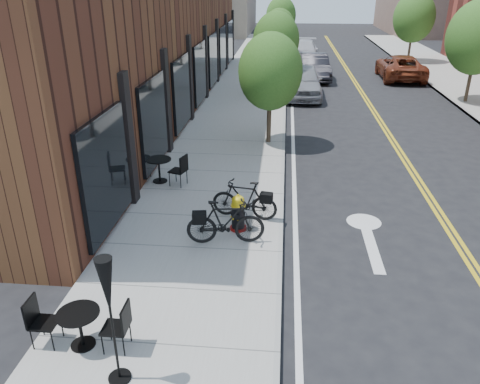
{
  "coord_description": "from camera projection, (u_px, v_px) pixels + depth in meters",
  "views": [
    {
      "loc": [
        -0.1,
        -7.2,
        5.5
      ],
      "look_at": [
        -1.03,
        2.59,
        1.0
      ],
      "focal_mm": 35.0,
      "sensor_mm": 36.0,
      "label": 1
    }
  ],
  "objects": [
    {
      "name": "ground",
      "position": [
        281.0,
        299.0,
        8.8
      ],
      "size": [
        120.0,
        120.0,
        0.0
      ],
      "primitive_type": "plane",
      "color": "black",
      "rests_on": "ground"
    },
    {
      "name": "sidewalk_near",
      "position": [
        233.0,
        134.0,
        18.0
      ],
      "size": [
        4.0,
        70.0,
        0.12
      ],
      "primitive_type": "cube",
      "color": "#9E9B93",
      "rests_on": "ground"
    },
    {
      "name": "building_near",
      "position": [
        141.0,
        28.0,
        20.58
      ],
      "size": [
        5.0,
        28.0,
        7.0
      ],
      "primitive_type": "cube",
      "color": "#462116",
      "rests_on": "ground"
    },
    {
      "name": "tree_near_a",
      "position": [
        270.0,
        72.0,
        15.92
      ],
      "size": [
        2.2,
        2.2,
        3.81
      ],
      "color": "#382B1E",
      "rests_on": "sidewalk_near"
    },
    {
      "name": "tree_near_b",
      "position": [
        276.0,
        40.0,
        23.11
      ],
      "size": [
        2.3,
        2.3,
        3.98
      ],
      "color": "#382B1E",
      "rests_on": "sidewalk_near"
    },
    {
      "name": "tree_near_c",
      "position": [
        279.0,
        29.0,
        30.43
      ],
      "size": [
        2.1,
        2.1,
        3.67
      ],
      "color": "#382B1E",
      "rests_on": "sidewalk_near"
    },
    {
      "name": "tree_near_d",
      "position": [
        281.0,
        15.0,
        37.56
      ],
      "size": [
        2.4,
        2.4,
        4.11
      ],
      "color": "#382B1E",
      "rests_on": "sidewalk_near"
    },
    {
      "name": "tree_far_b",
      "position": [
        478.0,
        37.0,
        21.28
      ],
      "size": [
        2.8,
        2.8,
        4.62
      ],
      "color": "#382B1E",
      "rests_on": "sidewalk_far"
    },
    {
      "name": "tree_far_c",
      "position": [
        414.0,
        17.0,
        32.14
      ],
      "size": [
        2.8,
        2.8,
        4.62
      ],
      "color": "#382B1E",
      "rests_on": "sidewalk_far"
    },
    {
      "name": "fire_hydrant",
      "position": [
        238.0,
        213.0,
        10.85
      ],
      "size": [
        0.4,
        0.4,
        0.89
      ],
      "rotation": [
        0.0,
        0.0,
        0.03
      ],
      "color": "maroon",
      "rests_on": "sidewalk_near"
    },
    {
      "name": "bicycle_left",
      "position": [
        244.0,
        199.0,
        11.36
      ],
      "size": [
        1.69,
        0.75,
        0.98
      ],
      "primitive_type": "imported",
      "rotation": [
        0.0,
        0.0,
        -1.76
      ],
      "color": "black",
      "rests_on": "sidewalk_near"
    },
    {
      "name": "bicycle_right",
      "position": [
        226.0,
        222.0,
        10.25
      ],
      "size": [
        1.78,
        0.72,
        1.04
      ],
      "primitive_type": "imported",
      "rotation": [
        0.0,
        0.0,
        1.71
      ],
      "color": "black",
      "rests_on": "sidewalk_near"
    },
    {
      "name": "bistro_set_b",
      "position": [
        80.0,
        324.0,
        7.36
      ],
      "size": [
        1.55,
        0.68,
        0.84
      ],
      "rotation": [
        0.0,
        0.0,
        -0.01
      ],
      "color": "black",
      "rests_on": "sidewalk_near"
    },
    {
      "name": "bistro_set_c",
      "position": [
        159.0,
        167.0,
        13.43
      ],
      "size": [
        1.72,
        0.91,
        0.9
      ],
      "rotation": [
        0.0,
        0.0,
        -0.31
      ],
      "color": "black",
      "rests_on": "sidewalk_near"
    },
    {
      "name": "patio_umbrella",
      "position": [
        108.0,
        296.0,
        6.29
      ],
      "size": [
        0.34,
        0.34,
        2.09
      ],
      "color": "black",
      "rests_on": "sidewalk_near"
    },
    {
      "name": "parked_car_a",
      "position": [
        303.0,
        81.0,
        23.52
      ],
      "size": [
        1.89,
        4.64,
        1.58
      ],
      "primitive_type": "imported",
      "rotation": [
        0.0,
        0.0,
        0.01
      ],
      "color": "#93959A",
      "rests_on": "ground"
    },
    {
      "name": "parked_car_b",
      "position": [
        314.0,
        67.0,
        27.68
      ],
      "size": [
        1.88,
        4.54,
        1.46
      ],
      "primitive_type": "imported",
      "rotation": [
        0.0,
        0.0,
        0.08
      ],
      "color": "black",
      "rests_on": "ground"
    },
    {
      "name": "parked_car_c",
      "position": [
        302.0,
        52.0,
        32.93
      ],
      "size": [
        2.48,
        5.46,
        1.55
      ],
      "primitive_type": "imported",
      "rotation": [
        0.0,
        0.0,
        -0.06
      ],
      "color": "silver",
      "rests_on": "ground"
    },
    {
      "name": "parked_car_far",
      "position": [
        400.0,
        67.0,
        27.78
      ],
      "size": [
        2.45,
        5.14,
        1.42
      ],
      "primitive_type": "imported",
      "rotation": [
        0.0,
        0.0,
        3.12
      ],
      "color": "maroon",
      "rests_on": "ground"
    }
  ]
}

